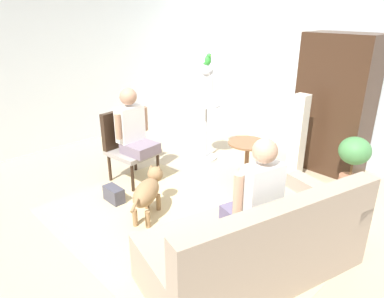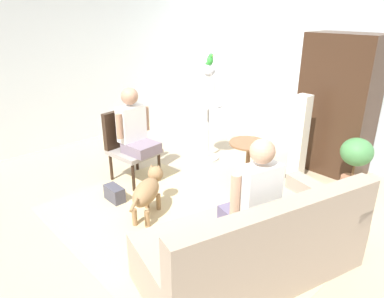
{
  "view_description": "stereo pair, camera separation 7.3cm",
  "coord_description": "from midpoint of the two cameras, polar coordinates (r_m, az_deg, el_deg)",
  "views": [
    {
      "loc": [
        2.69,
        -2.43,
        2.29
      ],
      "look_at": [
        0.0,
        0.15,
        0.79
      ],
      "focal_mm": 33.05,
      "sensor_mm": 36.0,
      "label": 1
    },
    {
      "loc": [
        2.74,
        -2.37,
        2.29
      ],
      "look_at": [
        0.0,
        0.15,
        0.79
      ],
      "focal_mm": 33.05,
      "sensor_mm": 36.0,
      "label": 2
    }
  ],
  "objects": [
    {
      "name": "couch",
      "position": [
        3.32,
        10.98,
        -15.06
      ],
      "size": [
        1.38,
        2.16,
        0.9
      ],
      "color": "gray",
      "rests_on": "ground"
    },
    {
      "name": "person_on_couch",
      "position": [
        3.07,
        10.78,
        -7.36
      ],
      "size": [
        0.52,
        0.49,
        0.88
      ],
      "color": "#5D5370"
    },
    {
      "name": "bird_cage_stand",
      "position": [
        5.49,
        3.04,
        6.26
      ],
      "size": [
        0.43,
        0.43,
        1.49
      ],
      "color": "silver",
      "rests_on": "ground"
    },
    {
      "name": "potted_plant",
      "position": [
        4.96,
        25.23,
        -1.66
      ],
      "size": [
        0.4,
        0.4,
        0.77
      ],
      "color": "#996047",
      "rests_on": "ground"
    },
    {
      "name": "person_on_armchair",
      "position": [
        4.8,
        -8.86,
        3.57
      ],
      "size": [
        0.52,
        0.54,
        0.86
      ],
      "color": "slate"
    },
    {
      "name": "armoire_cabinet",
      "position": [
        5.49,
        22.75,
        6.5
      ],
      "size": [
        0.98,
        0.56,
        1.98
      ],
      "primitive_type": "cube",
      "color": "#382316",
      "rests_on": "ground"
    },
    {
      "name": "column_lamp",
      "position": [
        5.09,
        17.31,
        1.56
      ],
      "size": [
        0.2,
        0.2,
        1.22
      ],
      "color": "#4C4742",
      "rests_on": "ground"
    },
    {
      "name": "ground_plane",
      "position": [
        4.29,
        -1.03,
        -10.34
      ],
      "size": [
        7.48,
        7.48,
        0.0
      ],
      "primitive_type": "plane",
      "color": "tan"
    },
    {
      "name": "area_rug",
      "position": [
        4.0,
        -2.42,
        -12.89
      ],
      "size": [
        3.09,
        2.01,
        0.01
      ],
      "primitive_type": "cube",
      "color": "#C6B284",
      "rests_on": "ground"
    },
    {
      "name": "handbag",
      "position": [
        4.59,
        -11.95,
        -7.07
      ],
      "size": [
        0.29,
        0.15,
        0.2
      ],
      "primitive_type": "cube",
      "color": "#3F3F4C",
      "rests_on": "ground"
    },
    {
      "name": "dog",
      "position": [
        4.12,
        -6.67,
        -6.58
      ],
      "size": [
        0.54,
        0.75,
        0.53
      ],
      "color": "olive",
      "rests_on": "ground"
    },
    {
      "name": "round_end_table",
      "position": [
        4.89,
        9.47,
        -1.25
      ],
      "size": [
        0.53,
        0.53,
        0.6
      ],
      "color": "brown",
      "rests_on": "ground"
    },
    {
      "name": "back_wall",
      "position": [
        6.0,
        20.38,
        12.29
      ],
      "size": [
        6.83,
        0.12,
        2.84
      ],
      "primitive_type": "cube",
      "color": "silver",
      "rests_on": "ground"
    },
    {
      "name": "left_wall",
      "position": [
        6.54,
        -18.36,
        13.24
      ],
      "size": [
        0.12,
        6.24,
        2.84
      ],
      "primitive_type": "cube",
      "color": "silver",
      "rests_on": "ground"
    },
    {
      "name": "parrot",
      "position": [
        5.32,
        3.35,
        14.2
      ],
      "size": [
        0.17,
        0.1,
        0.18
      ],
      "color": "green",
      "rests_on": "bird_cage_stand"
    },
    {
      "name": "armchair",
      "position": [
        5.0,
        -9.93,
        1.34
      ],
      "size": [
        0.64,
        0.63,
        0.98
      ],
      "color": "black",
      "rests_on": "ground"
    }
  ]
}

